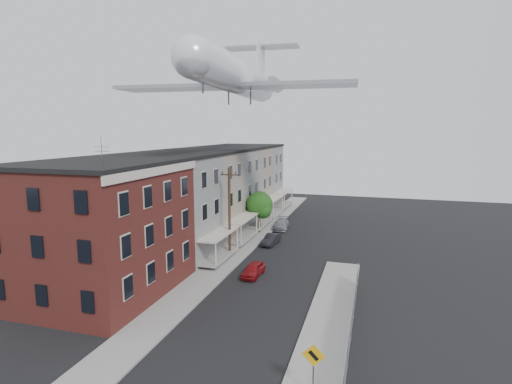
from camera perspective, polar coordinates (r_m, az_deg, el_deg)
ground at (r=23.47m, az=-6.41°, el=-23.62°), size 120.00×120.00×0.00m
sidewalk_left at (r=45.99m, az=-1.02°, el=-6.98°), size 3.00×62.00×0.12m
sidewalk_right at (r=27.32m, az=10.20°, el=-18.58°), size 3.00×26.00×0.12m
curb_left at (r=45.59m, az=0.73°, el=-7.11°), size 0.15×62.00×0.14m
curb_right at (r=27.48m, az=7.03°, el=-18.30°), size 0.15×26.00×0.14m
corner_building at (r=32.94m, az=-21.24°, el=-4.79°), size 10.31×12.30×12.15m
row_house_a at (r=40.66m, az=-13.01°, el=-1.97°), size 11.98×7.00×10.30m
row_house_b at (r=46.77m, az=-8.79°, el=-0.46°), size 11.98×7.00×10.30m
row_house_c at (r=53.10m, az=-5.56°, el=0.70°), size 11.98×7.00×10.30m
row_house_d at (r=59.59m, az=-3.03°, el=1.61°), size 11.98×7.00×10.30m
row_house_e at (r=66.17m, az=-0.99°, el=2.34°), size 11.98×7.00×10.30m
chainlink_fence at (r=25.91m, az=13.46°, el=-17.96°), size 0.06×18.06×1.90m
warning_sign at (r=20.33m, az=8.21°, el=-22.97°), size 1.10×0.11×2.80m
utility_pole at (r=39.42m, az=-3.82°, el=-2.77°), size 1.80×0.26×9.00m
street_tree at (r=48.81m, az=0.62°, el=-1.97°), size 3.22×3.20×5.20m
car_near at (r=35.34m, az=-0.39°, el=-11.02°), size 1.55×3.49×1.17m
car_mid at (r=44.60m, az=2.16°, el=-6.80°), size 1.58×3.61×1.15m
car_far at (r=51.58m, az=3.63°, el=-4.59°), size 2.33×4.59×1.28m
airplane at (r=42.81m, az=-2.52°, el=15.91°), size 24.10×27.52×7.96m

